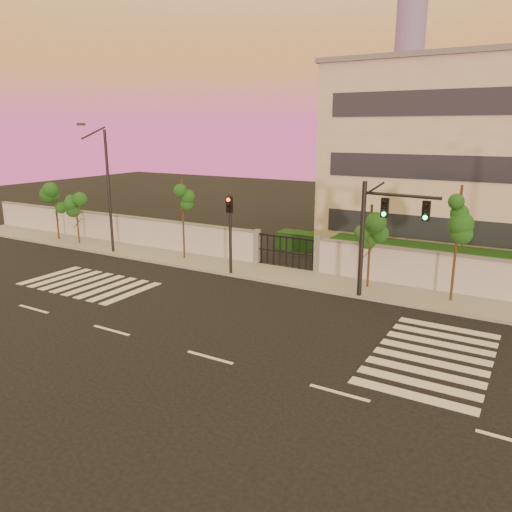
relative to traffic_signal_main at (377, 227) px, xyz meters
The scene contains 14 objects.
ground 10.34m from the traffic_signal_main, 109.37° to the right, with size 120.00×120.00×0.00m, color black.
sidewalk 4.98m from the traffic_signal_main, 156.95° to the left, with size 60.00×3.00×0.15m, color gray.
perimeter_wall 4.94m from the traffic_signal_main, 137.31° to the left, with size 60.00×0.36×2.20m.
hedge_row 6.60m from the traffic_signal_main, 110.05° to the left, with size 41.00×4.25×1.80m.
distant_skyscraper 285.35m from the traffic_signal_main, 104.13° to the left, with size 16.00×16.00×118.00m.
road_markings 8.06m from the traffic_signal_main, 131.71° to the right, with size 57.00×7.62×0.02m.
street_tree_a 24.29m from the traffic_signal_main, behind, with size 1.53×1.22×4.24m.
street_tree_b 21.96m from the traffic_signal_main, behind, with size 1.43×1.14×3.70m.
street_tree_c 12.79m from the traffic_signal_main, behind, with size 1.43×1.14×5.12m.
street_tree_d 1.77m from the traffic_signal_main, 116.55° to the left, with size 1.49×1.18×4.45m.
street_tree_e 3.71m from the traffic_signal_main, 24.57° to the left, with size 1.52×1.21×5.65m.
traffic_signal_main is the anchor object (origin of this frame).
traffic_signal_secondary 8.36m from the traffic_signal_main, behind, with size 0.37×0.35×4.70m.
streetlight_west 17.98m from the traffic_signal_main, behind, with size 0.50×2.03×8.45m.
Camera 1 is at (9.90, -13.58, 8.10)m, focal length 35.00 mm.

